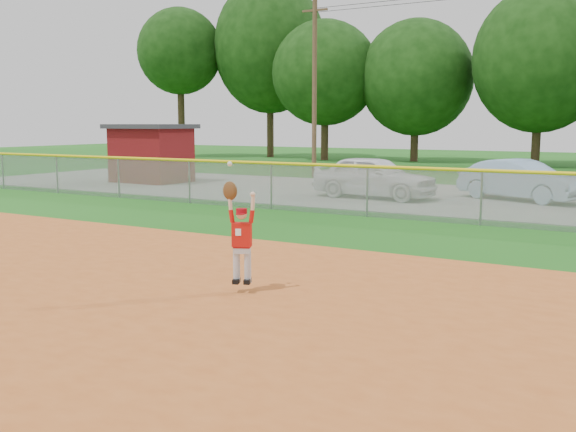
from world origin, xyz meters
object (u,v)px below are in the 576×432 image
at_px(car_white_a, 374,177).
at_px(ballplayer, 240,233).
at_px(car_blue, 521,180).
at_px(utility_shed, 151,153).

distance_m(car_white_a, ballplayer, 14.05).
bearing_deg(ballplayer, car_white_a, 103.34).
xyz_separation_m(car_blue, ballplayer, (-1.62, -15.54, 0.25)).
bearing_deg(utility_shed, ballplayer, -44.57).
bearing_deg(car_white_a, car_blue, -64.40).
relative_size(car_white_a, ballplayer, 2.33).
relative_size(car_blue, utility_shed, 1.19).
distance_m(utility_shed, ballplayer, 20.86).
distance_m(car_blue, ballplayer, 15.63).
bearing_deg(car_white_a, ballplayer, -162.06).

